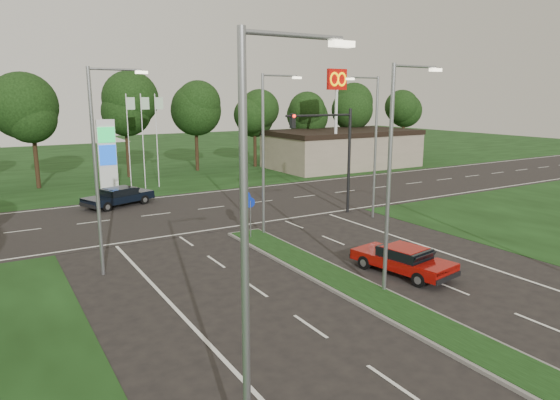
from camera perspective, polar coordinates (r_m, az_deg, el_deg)
ground at (r=16.90m, az=24.13°, el=-16.79°), size 160.00×160.00×0.00m
verge_far at (r=64.85m, az=-19.61°, el=4.21°), size 160.00×50.00×0.02m
cross_road at (r=35.38m, az=-9.34°, el=-1.09°), size 160.00×12.00×0.02m
median_kerb at (r=19.12m, az=14.12°, el=-12.45°), size 2.00×26.00×0.12m
commercial_building at (r=56.38m, az=7.11°, el=5.80°), size 16.00×9.00×4.00m
streetlight_median_near at (r=19.80m, az=12.82°, el=3.61°), size 2.53×0.22×9.00m
streetlight_median_far at (r=27.83m, az=-1.58°, el=6.18°), size 2.53×0.22×9.00m
streetlight_left_near at (r=9.59m, az=-3.00°, el=-4.69°), size 2.53×0.22×9.00m
streetlight_left_far at (r=22.71m, az=-19.90°, el=4.21°), size 2.53×0.22×9.00m
streetlight_right_far at (r=32.37m, az=10.62°, el=6.78°), size 2.53×0.22×9.00m
traffic_signal at (r=32.93m, az=6.16°, el=6.25°), size 5.10×0.42×7.00m
median_signs at (r=28.24m, az=-3.71°, el=-0.67°), size 1.16×1.76×2.38m
gas_pylon at (r=42.36m, az=-18.87°, el=4.93°), size 5.80×1.26×8.00m
mcdonalds_sign at (r=50.44m, az=6.50°, el=11.94°), size 2.20×0.47×10.40m
treeline_far at (r=49.72m, az=-16.45°, el=10.21°), size 6.00×6.00×9.90m
red_sedan at (r=23.03m, az=13.87°, el=-6.59°), size 2.60×4.78×1.25m
navy_sedan at (r=37.71m, az=-17.97°, el=0.39°), size 5.24×3.59×1.33m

